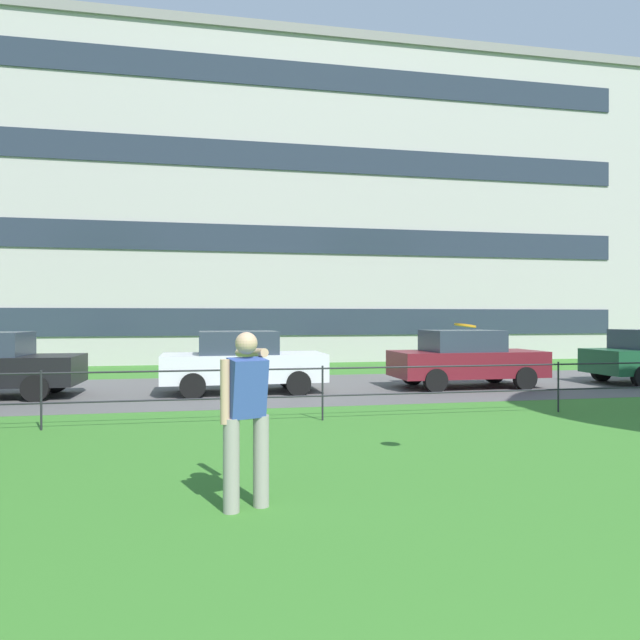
{
  "coord_description": "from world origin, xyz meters",
  "views": [
    {
      "loc": [
        -2.04,
        0.6,
        1.88
      ],
      "look_at": [
        -0.5,
        8.51,
        1.85
      ],
      "focal_mm": 32.02,
      "sensor_mm": 36.0,
      "label": 1
    }
  ],
  "objects_px": {
    "person_thrower": "(246,413)",
    "apartment_building_background": "(263,217)",
    "car_maroon_center": "(465,358)",
    "frisbee": "(465,325)",
    "car_white_far_right": "(242,362)"
  },
  "relations": [
    {
      "from": "car_maroon_center",
      "to": "apartment_building_background",
      "type": "xyz_separation_m",
      "value": [
        -4.1,
        14.68,
        6.22
      ]
    },
    {
      "from": "person_thrower",
      "to": "car_white_far_right",
      "type": "height_order",
      "value": "person_thrower"
    },
    {
      "from": "car_white_far_right",
      "to": "car_maroon_center",
      "type": "bearing_deg",
      "value": -0.36
    },
    {
      "from": "frisbee",
      "to": "apartment_building_background",
      "type": "xyz_separation_m",
      "value": [
        -0.48,
        22.29,
        5.22
      ]
    },
    {
      "from": "person_thrower",
      "to": "car_maroon_center",
      "type": "distance_m",
      "value": 10.79
    },
    {
      "from": "person_thrower",
      "to": "apartment_building_background",
      "type": "xyz_separation_m",
      "value": [
        2.33,
        23.35,
        6.06
      ]
    },
    {
      "from": "frisbee",
      "to": "apartment_building_background",
      "type": "distance_m",
      "value": 22.9
    },
    {
      "from": "car_white_far_right",
      "to": "frisbee",
      "type": "bearing_deg",
      "value": -72.95
    },
    {
      "from": "car_maroon_center",
      "to": "person_thrower",
      "type": "bearing_deg",
      "value": -126.57
    },
    {
      "from": "car_white_far_right",
      "to": "car_maroon_center",
      "type": "height_order",
      "value": "same"
    },
    {
      "from": "frisbee",
      "to": "car_white_far_right",
      "type": "bearing_deg",
      "value": 107.05
    },
    {
      "from": "frisbee",
      "to": "car_white_far_right",
      "type": "distance_m",
      "value": 8.06
    },
    {
      "from": "apartment_building_background",
      "to": "car_maroon_center",
      "type": "bearing_deg",
      "value": -74.4
    },
    {
      "from": "person_thrower",
      "to": "car_maroon_center",
      "type": "xyz_separation_m",
      "value": [
        6.43,
        8.66,
        -0.16
      ]
    },
    {
      "from": "person_thrower",
      "to": "apartment_building_background",
      "type": "height_order",
      "value": "apartment_building_background"
    }
  ]
}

